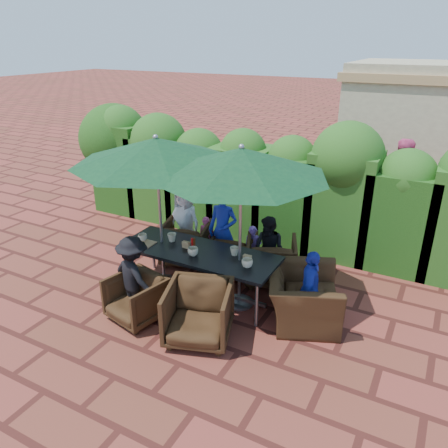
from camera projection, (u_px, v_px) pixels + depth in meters
The scene contains 30 objects.
ground at pixel (207, 290), 7.02m from camera, with size 80.00×80.00×0.00m, color maroon.
dining_table at pixel (199, 255), 6.67m from camera, with size 2.48×0.90×0.75m.
umbrella_left at pixel (156, 151), 6.37m from camera, with size 2.54×2.54×2.46m.
umbrella_right at pixel (241, 162), 5.80m from camera, with size 2.42×2.42×2.46m.
chair_far_left at pixel (186, 240), 7.77m from camera, with size 0.80×0.75×0.83m, color black.
chair_far_mid at pixel (234, 250), 7.55m from camera, with size 0.69×0.65×0.71m, color black.
chair_far_right at pixel (271, 258), 7.14m from camera, with size 0.80×0.75×0.82m, color black.
chair_near_left at pixel (136, 296), 6.18m from camera, with size 0.71×0.66×0.73m, color black.
chair_near_right at pixel (198, 311), 5.74m from camera, with size 0.84×0.79×0.86m, color black.
chair_end_right at pixel (304, 289), 6.12m from camera, with size 1.12×0.73×0.98m, color black.
adult_far_left at pixel (185, 222), 7.91m from camera, with size 0.65×0.39×1.33m, color white.
adult_far_mid at pixel (223, 231), 7.43m from camera, with size 0.51×0.42×1.42m, color #2030B1.
adult_far_right at pixel (269, 251), 7.06m from camera, with size 0.55×0.33×1.14m, color black.
adult_near_left at pixel (134, 276), 6.23m from camera, with size 0.78×0.36×1.21m, color black.
adult_end_right at pixel (310, 289), 5.97m from camera, with size 0.67×0.33×1.14m, color #2030B1.
child_left at pixel (206, 238), 7.87m from camera, with size 0.29×0.24×0.81m, color #E04F88.
child_right at pixel (253, 249), 7.44m from camera, with size 0.30×0.24×0.83m, color #8050AD.
pedestrian_a at pixel (359, 176), 9.52m from camera, with size 1.79×0.64×1.92m, color #268C34.
pedestrian_b at pixel (398, 182), 9.20m from camera, with size 0.89×0.55×1.86m, color #E04F88.
cup_a at pixel (143, 238), 6.95m from camera, with size 0.15×0.15×0.12m, color beige.
cup_b at pixel (172, 237), 6.93m from camera, with size 0.14×0.14×0.13m, color beige.
cup_c at pixel (193, 252), 6.48m from camera, with size 0.16×0.16×0.13m, color beige.
cup_d at pixel (234, 251), 6.49m from camera, with size 0.14×0.14×0.13m, color beige.
cup_e at pixel (247, 263), 6.15m from camera, with size 0.16×0.16×0.13m, color beige.
ketchup_bottle at pixel (192, 243), 6.69m from camera, with size 0.04×0.04×0.17m, color #B20C0A.
sauce_bottle at pixel (194, 243), 6.70m from camera, with size 0.04×0.04×0.17m, color #4C230C.
serving_tray at pixel (144, 243), 6.88m from camera, with size 0.35×0.25×0.02m, color #AF8054.
number_block_left at pixel (186, 245), 6.73m from camera, with size 0.12×0.06×0.10m, color tan.
number_block_right at pixel (247, 258), 6.31m from camera, with size 0.12×0.06×0.10m, color tan.
hedge_wall at pixel (261, 174), 8.44m from camera, with size 9.10×1.60×2.46m.
Camera 1 is at (3.07, -5.21, 3.74)m, focal length 35.00 mm.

